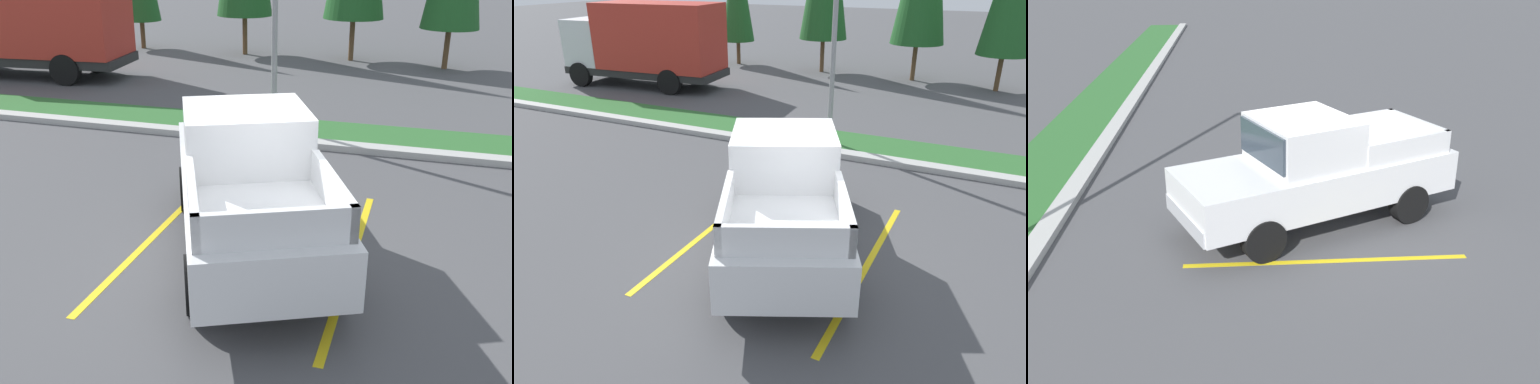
{
  "view_description": "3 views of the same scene",
  "coord_description": "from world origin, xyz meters",
  "views": [
    {
      "loc": [
        2.08,
        -7.5,
        4.26
      ],
      "look_at": [
        -0.24,
        0.1,
        0.89
      ],
      "focal_mm": 41.14,
      "sensor_mm": 36.0,
      "label": 1
    },
    {
      "loc": [
        2.84,
        -7.04,
        4.61
      ],
      "look_at": [
        -0.81,
        0.46,
        0.81
      ],
      "focal_mm": 34.41,
      "sensor_mm": 36.0,
      "label": 2
    },
    {
      "loc": [
        -10.43,
        1.32,
        4.99
      ],
      "look_at": [
        -1.06,
        0.66,
        0.94
      ],
      "focal_mm": 41.2,
      "sensor_mm": 36.0,
      "label": 3
    }
  ],
  "objects": [
    {
      "name": "curb_strip",
      "position": [
        0.0,
        5.0,
        0.07
      ],
      "size": [
        56.0,
        0.4,
        0.15
      ],
      "primitive_type": "cube",
      "color": "#B2B2AD",
      "rests_on": "ground"
    },
    {
      "name": "parking_line_near",
      "position": [
        -1.87,
        0.0,
        0.0
      ],
      "size": [
        0.12,
        4.8,
        0.01
      ],
      "primitive_type": "cube",
      "color": "yellow",
      "rests_on": "ground"
    },
    {
      "name": "pickup_truck_main",
      "position": [
        -0.35,
        0.05,
        1.04
      ],
      "size": [
        3.91,
        5.52,
        2.1
      ],
      "color": "black",
      "rests_on": "ground"
    },
    {
      "name": "parking_line_far",
      "position": [
        1.23,
        0.0,
        0.0
      ],
      "size": [
        0.12,
        4.8,
        0.01
      ],
      "primitive_type": "cube",
      "color": "yellow",
      "rests_on": "ground"
    },
    {
      "name": "cargo_truck_distant",
      "position": [
        -11.11,
        9.83,
        1.85
      ],
      "size": [
        6.97,
        2.98,
        3.4
      ],
      "color": "black",
      "rests_on": "ground"
    },
    {
      "name": "grass_median",
      "position": [
        0.0,
        6.1,
        0.03
      ],
      "size": [
        56.0,
        1.8,
        0.06
      ],
      "primitive_type": "cube",
      "color": "#2D662D",
      "rests_on": "ground"
    },
    {
      "name": "ground_plane",
      "position": [
        0.0,
        0.0,
        0.0
      ],
      "size": [
        120.0,
        120.0,
        0.0
      ],
      "primitive_type": "plane",
      "color": "#4C4C4F"
    }
  ]
}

